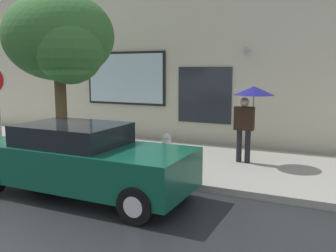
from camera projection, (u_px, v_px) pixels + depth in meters
The scene contains 7 objects.
ground_plane at pixel (41, 184), 8.14m from camera, with size 60.00×60.00×0.00m, color black.
sidewalk at pixel (115, 153), 10.81m from camera, with size 20.00×4.00×0.15m, color gray.
building_facade at pixel (154, 41), 12.53m from camera, with size 20.00×0.67×7.00m.
parked_car at pixel (81, 160), 7.37m from camera, with size 4.50×1.83×1.43m.
fire_hydrant at pixel (167, 150), 9.06m from camera, with size 0.30×0.44×0.81m.
pedestrian_with_umbrella at pixel (251, 102), 9.15m from camera, with size 1.02×1.02×1.96m.
street_tree at pixel (60, 40), 9.40m from camera, with size 3.04×2.59×4.35m.
Camera 1 is at (5.90, -5.90, 2.51)m, focal length 39.17 mm.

